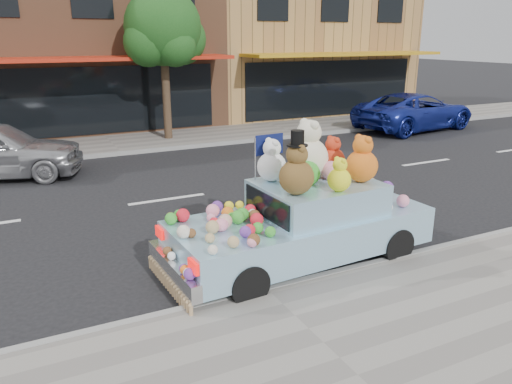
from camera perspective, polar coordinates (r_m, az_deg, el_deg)
ground at (r=11.75m, az=-10.13°, el=-0.84°), size 120.00×120.00×0.00m
near_sidewalk at (r=6.32m, az=7.70°, el=-17.11°), size 60.00×3.00×0.12m
far_sidewalk at (r=17.89m, az=-16.11°, el=5.22°), size 60.00×3.00×0.12m
near_kerb at (r=7.42m, az=1.15°, el=-11.30°), size 60.00×0.12×0.13m
far_kerb at (r=16.44m, az=-15.13°, el=4.29°), size 60.00×0.12×0.13m
storefront_mid at (r=22.94m, az=-19.56°, el=16.51°), size 10.00×9.80×7.30m
storefront_right at (r=26.20m, az=3.68°, el=17.42°), size 10.00×9.80×7.30m
street_tree at (r=18.04m, az=-10.53°, el=17.35°), size 3.00×2.70×5.22m
car_blue at (r=21.24m, az=17.68°, el=8.77°), size 5.56×3.12×1.47m
art_car at (r=8.20m, az=5.39°, el=-2.62°), size 4.57×1.97×2.33m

